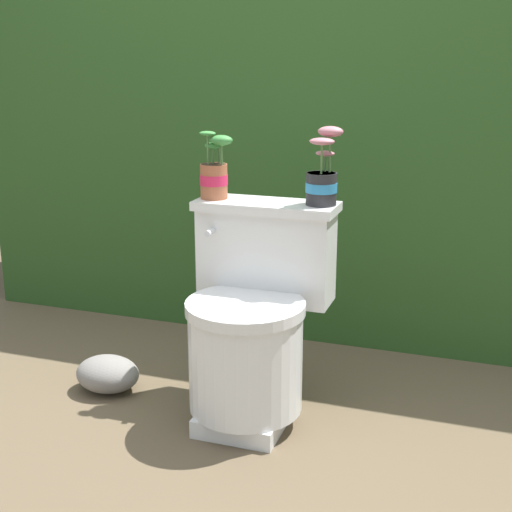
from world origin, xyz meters
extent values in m
plane|color=brown|center=(0.00, 0.00, 0.00)|extent=(12.00, 12.00, 0.00)
cube|color=#284C1E|center=(0.00, 1.21, 0.77)|extent=(2.94, 0.99, 1.54)
cube|color=silver|center=(0.06, -0.03, 0.03)|extent=(0.27, 0.31, 0.06)
cylinder|color=silver|center=(0.06, -0.03, 0.22)|extent=(0.37, 0.37, 0.33)
cylinder|color=silver|center=(0.06, -0.03, 0.41)|extent=(0.38, 0.38, 0.04)
cube|color=silver|center=(0.06, 0.18, 0.52)|extent=(0.45, 0.16, 0.31)
cube|color=silver|center=(0.06, 0.18, 0.69)|extent=(0.48, 0.18, 0.03)
cylinder|color=silver|center=(-0.10, 0.07, 0.62)|extent=(0.02, 0.05, 0.02)
cylinder|color=#9E5638|center=(-0.12, 0.17, 0.77)|extent=(0.09, 0.09, 0.12)
cylinder|color=#D1234C|center=(-0.12, 0.17, 0.77)|extent=(0.09, 0.09, 0.03)
cylinder|color=#332319|center=(-0.12, 0.17, 0.82)|extent=(0.08, 0.08, 0.01)
cylinder|color=#4C753D|center=(-0.13, 0.19, 0.85)|extent=(0.01, 0.01, 0.05)
ellipsoid|color=#387F38|center=(-0.13, 0.19, 0.88)|extent=(0.05, 0.04, 0.02)
cylinder|color=#4C753D|center=(-0.09, 0.17, 0.86)|extent=(0.01, 0.01, 0.07)
ellipsoid|color=#387F38|center=(-0.09, 0.17, 0.90)|extent=(0.08, 0.05, 0.03)
cylinder|color=#4C753D|center=(-0.11, 0.21, 0.85)|extent=(0.01, 0.01, 0.06)
ellipsoid|color=#387F38|center=(-0.11, 0.21, 0.89)|extent=(0.07, 0.05, 0.03)
cylinder|color=#4C753D|center=(-0.14, 0.17, 0.87)|extent=(0.01, 0.01, 0.10)
ellipsoid|color=#387F38|center=(-0.14, 0.17, 0.92)|extent=(0.06, 0.04, 0.02)
cylinder|color=#262628|center=(0.25, 0.19, 0.76)|extent=(0.10, 0.10, 0.10)
cylinder|color=#2D84BC|center=(0.25, 0.19, 0.76)|extent=(0.10, 0.10, 0.03)
cylinder|color=#332319|center=(0.25, 0.19, 0.81)|extent=(0.09, 0.09, 0.01)
cylinder|color=#4C753D|center=(0.25, 0.17, 0.86)|extent=(0.01, 0.01, 0.10)
ellipsoid|color=#B26B75|center=(0.25, 0.17, 0.91)|extent=(0.08, 0.06, 0.02)
cylinder|color=#4C753D|center=(0.25, 0.22, 0.84)|extent=(0.01, 0.01, 0.05)
ellipsoid|color=#B26B75|center=(0.25, 0.22, 0.87)|extent=(0.06, 0.04, 0.02)
cylinder|color=#4C753D|center=(0.27, 0.21, 0.87)|extent=(0.01, 0.01, 0.12)
ellipsoid|color=#B26B75|center=(0.27, 0.21, 0.94)|extent=(0.08, 0.06, 0.03)
ellipsoid|color=gray|center=(-0.49, 0.03, 0.06)|extent=(0.23, 0.19, 0.13)
camera|label=1|loc=(0.79, -2.02, 1.18)|focal=50.00mm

